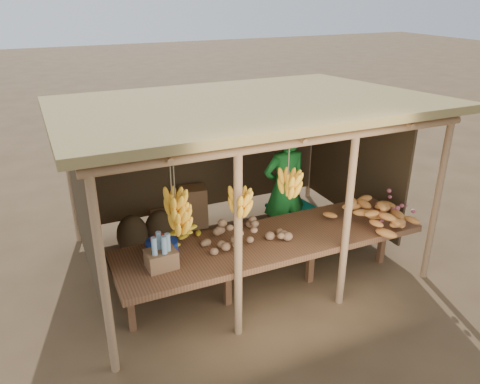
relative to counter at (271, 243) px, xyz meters
name	(u,v)px	position (x,y,z in m)	size (l,w,h in m)	color
ground	(240,257)	(0.00, 0.95, -0.74)	(60.00, 60.00, 0.00)	brown
stall_structure	(234,132)	(-0.09, 0.95, 1.18)	(4.70, 3.50, 2.43)	#A07853
counter	(271,243)	(0.00, 0.00, 0.00)	(3.90, 1.05, 0.80)	brown
potato_heap	(245,228)	(-0.33, 0.07, 0.24)	(1.01, 0.61, 0.37)	#99724F
sweet_potato_heap	(373,213)	(1.35, -0.24, 0.24)	(1.13, 0.68, 0.36)	#C37732
onion_heap	(394,203)	(1.83, -0.09, 0.24)	(0.69, 0.42, 0.35)	#BE5C6A
banana_pile	(185,231)	(-1.01, 0.30, 0.23)	(0.53, 0.32, 0.34)	yellow
tomato_basin	(162,245)	(-1.32, 0.26, 0.14)	(0.38, 0.38, 0.20)	navy
bottle_box	(161,255)	(-1.42, -0.08, 0.22)	(0.35, 0.28, 0.42)	brown
vendor	(284,188)	(0.75, 1.02, 0.21)	(0.69, 0.45, 1.89)	#176A24
tarp_crate	(290,221)	(0.96, 1.16, -0.44)	(0.68, 0.61, 0.73)	brown
carton_stack	(184,212)	(-0.46, 2.15, -0.44)	(0.94, 0.40, 0.68)	brown
burlap_sacks	(146,229)	(-1.16, 1.85, -0.46)	(0.91, 0.48, 0.64)	#453520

